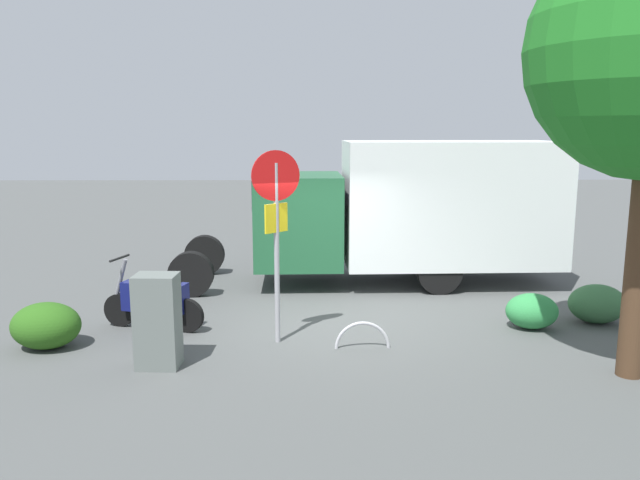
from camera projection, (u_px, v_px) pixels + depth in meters
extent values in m
plane|color=#4A4D4C|center=(332.00, 322.00, 10.74)|extent=(60.00, 60.00, 0.00)
cylinder|color=black|center=(421.00, 253.00, 14.41)|extent=(0.91, 0.27, 0.90)
cylinder|color=black|center=(440.00, 272.00, 12.54)|extent=(0.91, 0.27, 0.90)
cylinder|color=black|center=(205.00, 255.00, 14.21)|extent=(0.91, 0.27, 0.90)
cylinder|color=black|center=(191.00, 274.00, 12.34)|extent=(0.91, 0.27, 0.90)
cube|color=silver|center=(450.00, 202.00, 13.26)|extent=(4.54, 2.32, 2.59)
cube|color=#205935|center=(298.00, 219.00, 13.20)|extent=(1.86, 2.15, 1.90)
cube|color=black|center=(298.00, 191.00, 13.09)|extent=(1.87, 1.99, 0.60)
cylinder|color=black|center=(120.00, 310.00, 10.50)|extent=(0.57, 0.25, 0.56)
cylinder|color=black|center=(187.00, 316.00, 10.18)|extent=(0.57, 0.25, 0.56)
cube|color=navy|center=(155.00, 297.00, 10.28)|extent=(1.15, 0.61, 0.48)
cube|color=black|center=(160.00, 281.00, 10.21)|extent=(0.69, 0.44, 0.12)
cylinder|color=slate|center=(121.00, 279.00, 10.39)|extent=(0.29, 0.14, 0.69)
cylinder|color=black|center=(120.00, 258.00, 10.33)|extent=(0.19, 0.54, 0.04)
cylinder|color=#9E9EA3|center=(277.00, 255.00, 9.52)|extent=(0.08, 0.08, 2.80)
cylinder|color=red|center=(276.00, 176.00, 9.29)|extent=(0.71, 0.32, 0.76)
cube|color=yellow|center=(276.00, 218.00, 9.40)|extent=(0.33, 0.33, 0.44)
cylinder|color=#47301E|center=(639.00, 263.00, 8.17)|extent=(0.34, 0.34, 3.12)
cube|color=slate|center=(158.00, 321.00, 8.65)|extent=(0.60, 0.48, 1.33)
torus|color=#B7B7BC|center=(362.00, 348.00, 9.48)|extent=(0.85, 0.07, 0.85)
ellipsoid|color=#295A17|center=(46.00, 326.00, 9.43)|extent=(1.04, 0.85, 0.71)
ellipsoid|color=#37683D|center=(597.00, 304.00, 10.69)|extent=(0.98, 0.80, 0.67)
ellipsoid|color=#2F8844|center=(532.00, 311.00, 10.39)|extent=(0.87, 0.71, 0.59)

